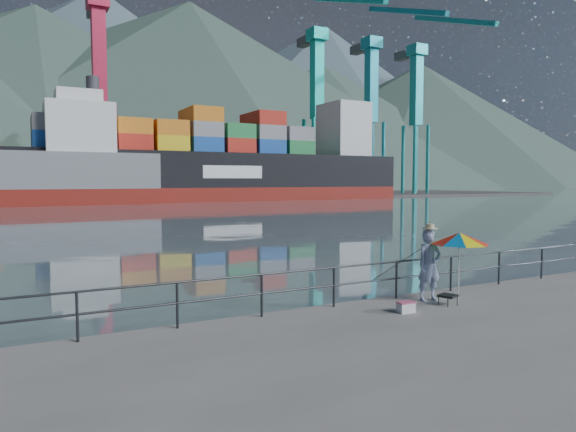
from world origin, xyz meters
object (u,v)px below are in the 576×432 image
Objects in this scene: fisherman at (429,265)px; container_ship at (230,165)px; beach_umbrella at (459,238)px; cooler_bag at (406,308)px.

fisherman is 0.03× the size of container_ship.
fisherman is 1.04m from beach_umbrella.
beach_umbrella is at bearing -31.60° from fisherman.
fisherman is 75.20m from container_ship.
beach_umbrella is at bearing 10.77° from cooler_bag.
beach_umbrella is 4.61× the size of cooler_bag.
beach_umbrella is at bearing -106.94° from container_ship.
fisherman is at bearing -107.47° from container_ship.
container_ship reaches higher than beach_umbrella.
beach_umbrella is 2.49m from cooler_bag.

